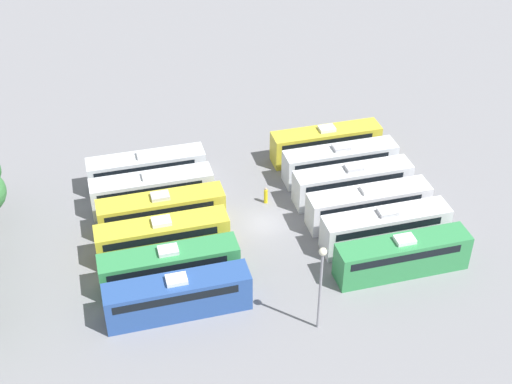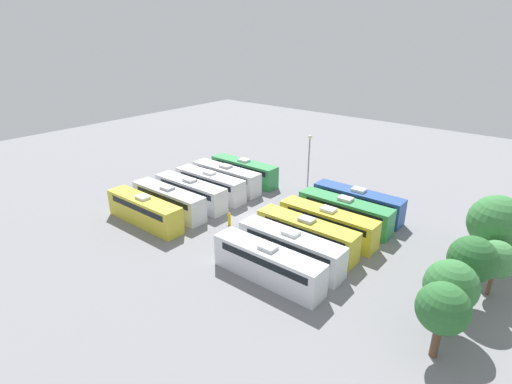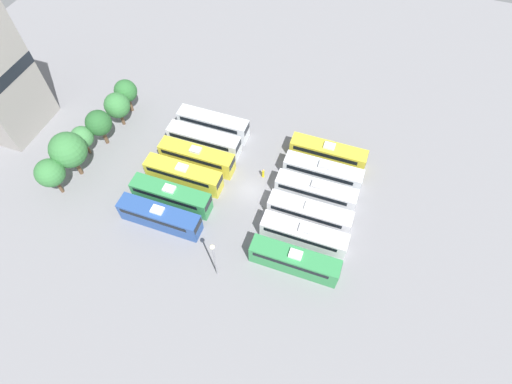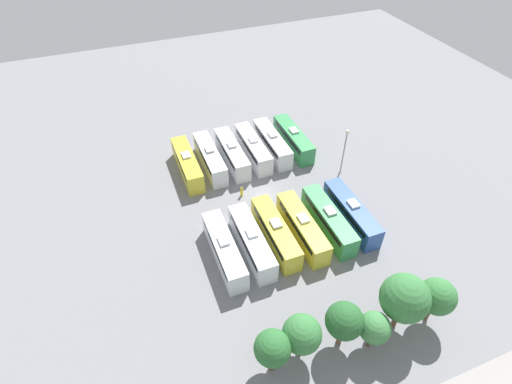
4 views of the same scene
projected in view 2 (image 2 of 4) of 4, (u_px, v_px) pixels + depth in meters
The scene contains 21 objects.
ground_plane at pixel (252, 219), 48.80m from camera, with size 128.02×128.02×0.00m, color gray.
bus_0 at pixel (244, 171), 60.11m from camera, with size 2.49×11.26×3.58m.
bus_1 at pixel (226, 177), 57.49m from camera, with size 2.49×11.26×3.58m.
bus_2 at pixel (210, 184), 54.94m from camera, with size 2.49×11.26×3.58m.
bus_3 at pixel (191, 192), 52.26m from camera, with size 2.49×11.26×3.58m.
bus_4 at pixel (169, 200), 49.73m from camera, with size 2.49×11.26×3.58m.
bus_5 at pixel (144, 210), 46.99m from camera, with size 2.49×11.26×3.58m.
bus_6 at pixel (358, 202), 49.11m from camera, with size 2.49×11.26×3.58m.
bus_7 at pixel (345, 212), 46.55m from camera, with size 2.49×11.26×3.58m.
bus_8 at pixel (328, 223), 43.84m from camera, with size 2.49×11.26×3.58m.
bus_9 at pixel (306, 234), 41.54m from camera, with size 2.49×11.26×3.58m.
bus_10 at pixel (291, 248), 38.90m from camera, with size 2.49×11.26×3.58m.
bus_11 at pixel (268, 263), 36.32m from camera, with size 2.49×11.26×3.58m.
worker_person at pixel (229, 219), 46.97m from camera, with size 0.36×0.36×1.69m.
light_pole at pixel (309, 152), 56.69m from camera, with size 0.60×0.60×7.82m.
tree_0 at pixel (510, 219), 38.86m from camera, with size 3.92×3.92×6.37m.
tree_1 at pixel (497, 223), 36.25m from camera, with size 5.05×5.05×7.76m.
tree_2 at pixel (496, 260), 33.60m from camera, with size 3.28×3.28×5.18m.
tree_3 at pixel (472, 260), 32.17m from camera, with size 3.84×3.84×6.24m.
tree_4 at pixel (451, 286), 29.35m from camera, with size 3.93×3.93×5.98m.
tree_5 at pixel (443, 309), 26.83m from camera, with size 3.59×3.59×5.92m.
Camera 2 is at (33.73, 28.15, 21.50)m, focal length 28.00 mm.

